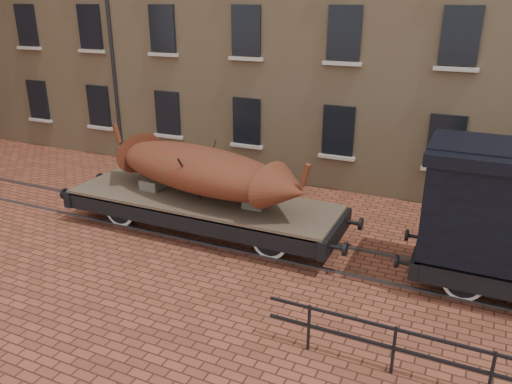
% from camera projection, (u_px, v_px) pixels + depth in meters
% --- Properties ---
extents(ground, '(90.00, 90.00, 0.00)m').
position_uv_depth(ground, '(251.00, 241.00, 14.12)').
color(ground, brown).
extents(rail_track, '(30.00, 1.52, 0.06)m').
position_uv_depth(rail_track, '(251.00, 240.00, 14.11)').
color(rail_track, '#59595E').
rests_on(rail_track, ground).
extents(flatcar_wagon, '(9.02, 2.45, 1.36)m').
position_uv_depth(flatcar_wagon, '(202.00, 204.00, 14.43)').
color(flatcar_wagon, brown).
rests_on(flatcar_wagon, ground).
extents(iron_boat, '(7.13, 3.16, 1.69)m').
position_uv_depth(iron_boat, '(199.00, 169.00, 14.06)').
color(iron_boat, maroon).
rests_on(iron_boat, flatcar_wagon).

